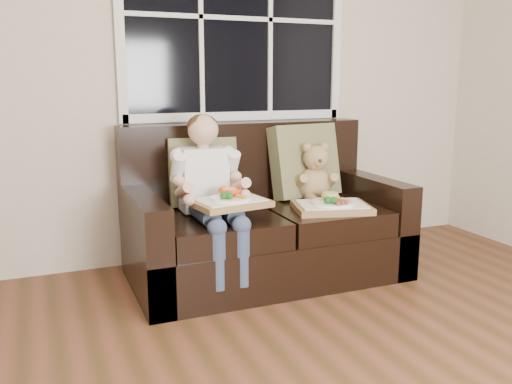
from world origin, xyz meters
name	(u,v)px	position (x,y,z in m)	size (l,w,h in m)	color
window_back	(236,18)	(0.27, 2.48, 1.65)	(1.62, 0.04, 1.37)	black
loveseat	(262,227)	(0.27, 2.02, 0.31)	(1.70, 0.92, 0.96)	black
pillow_left	(203,172)	(-0.07, 2.17, 0.67)	(0.45, 0.25, 0.44)	olive
pillow_right	(305,161)	(0.66, 2.17, 0.70)	(0.52, 0.30, 0.51)	olive
child	(209,182)	(-0.12, 1.90, 0.65)	(0.40, 0.60, 0.91)	silver
teddy_bear	(316,177)	(0.67, 2.04, 0.61)	(0.26, 0.32, 0.40)	tan
tray_left	(230,201)	(-0.06, 1.70, 0.58)	(0.45, 0.37, 0.10)	olive
tray_right	(332,206)	(0.62, 1.73, 0.48)	(0.53, 0.45, 0.10)	olive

